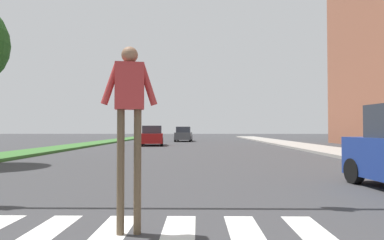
# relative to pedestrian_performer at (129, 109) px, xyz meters

# --- Properties ---
(ground_plane) EXTENTS (140.00, 140.00, 0.00)m
(ground_plane) POSITION_rel_pedestrian_performer_xyz_m (0.20, 23.32, -1.66)
(ground_plane) COLOR #38383A
(crosswalk) EXTENTS (4.95, 2.20, 0.01)m
(crosswalk) POSITION_rel_pedestrian_performer_xyz_m (0.20, -0.17, -1.66)
(crosswalk) COLOR silver
(crosswalk) RESTS_ON ground_plane
(median_strip) EXTENTS (2.42, 64.00, 0.15)m
(median_strip) POSITION_rel_pedestrian_performer_xyz_m (-8.49, 21.32, -1.59)
(median_strip) COLOR #386B2D
(median_strip) RESTS_ON ground_plane
(sidewalk_right) EXTENTS (3.00, 64.00, 0.15)m
(sidewalk_right) POSITION_rel_pedestrian_performer_xyz_m (9.06, 21.32, -1.59)
(sidewalk_right) COLOR #9E9991
(sidewalk_right) RESTS_ON ground_plane
(pedestrian_performer) EXTENTS (0.75, 0.31, 2.49)m
(pedestrian_performer) POSITION_rel_pedestrian_performer_xyz_m (0.00, 0.00, 0.00)
(pedestrian_performer) COLOR brown
(pedestrian_performer) RESTS_ON ground_plane
(sedan_midblock) EXTENTS (2.23, 4.36, 1.67)m
(sedan_midblock) POSITION_rel_pedestrian_performer_xyz_m (-2.91, 24.08, -0.89)
(sedan_midblock) COLOR maroon
(sedan_midblock) RESTS_ON ground_plane
(sedan_distant) EXTENTS (1.91, 4.52, 1.65)m
(sedan_distant) POSITION_rel_pedestrian_performer_xyz_m (-0.63, 33.59, -0.89)
(sedan_distant) COLOR #474C51
(sedan_distant) RESTS_ON ground_plane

